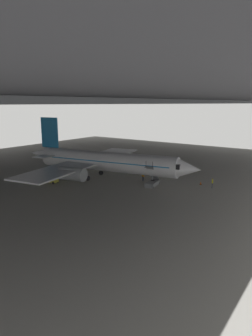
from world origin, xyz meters
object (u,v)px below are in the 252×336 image
object	(u,v)px
airplane_main	(104,161)
baggage_tug	(52,180)
crew_worker_by_stairs	(143,176)
boarding_stairs	(152,182)
crew_worker_near_nose	(212,182)
traffic_cone_orange	(201,183)

from	to	relation	value
airplane_main	baggage_tug	xyz separation A→B (m)	(-7.89, 5.71, -2.90)
airplane_main	crew_worker_by_stairs	world-z (taller)	airplane_main
airplane_main	boarding_stairs	size ratio (longest dim) A/B	7.79
boarding_stairs	crew_worker_near_nose	distance (m)	10.19
crew_worker_near_nose	traffic_cone_orange	world-z (taller)	crew_worker_near_nose
crew_worker_by_stairs	baggage_tug	world-z (taller)	crew_worker_by_stairs
airplane_main	crew_worker_by_stairs	distance (m)	7.96
airplane_main	crew_worker_by_stairs	size ratio (longest dim) A/B	20.87
crew_worker_near_nose	boarding_stairs	bearing A→B (deg)	116.75
baggage_tug	boarding_stairs	bearing A→B (deg)	-59.74
airplane_main	crew_worker_near_nose	bearing A→B (deg)	-72.94
crew_worker_near_nose	traffic_cone_orange	bearing A→B (deg)	68.21
airplane_main	boarding_stairs	world-z (taller)	airplane_main
boarding_stairs	crew_worker_near_nose	size ratio (longest dim) A/B	2.66
crew_worker_near_nose	crew_worker_by_stairs	bearing A→B (deg)	103.28
airplane_main	traffic_cone_orange	world-z (taller)	airplane_main
airplane_main	crew_worker_near_nose	size ratio (longest dim) A/B	20.69
crew_worker_near_nose	baggage_tug	bearing A→B (deg)	119.00
crew_worker_by_stairs	baggage_tug	size ratio (longest dim) A/B	0.73
boarding_stairs	crew_worker_near_nose	bearing A→B (deg)	-63.25
crew_worker_near_nose	crew_worker_by_stairs	distance (m)	12.46
airplane_main	crew_worker_near_nose	distance (m)	20.11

